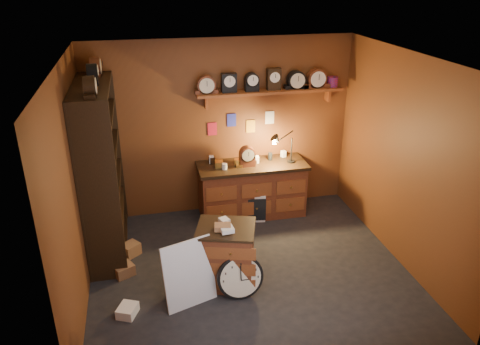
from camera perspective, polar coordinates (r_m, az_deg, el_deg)
name	(u,v)px	position (r m, az deg, el deg)	size (l,w,h in m)	color
floor	(249,270)	(6.20, 1.14, -11.80)	(4.00, 4.00, 0.00)	black
room_shell	(252,142)	(5.49, 1.48, 3.68)	(4.02, 3.62, 2.71)	brown
shelving_unit	(99,164)	(6.35, -16.86, 0.96)	(0.47, 1.60, 2.58)	black
workbench	(252,186)	(7.28, 1.47, -1.71)	(1.67, 0.66, 1.36)	brown
low_cabinet	(226,253)	(5.75, -1.70, -9.80)	(0.83, 0.76, 0.87)	brown
big_round_clock	(240,277)	(5.62, 0.02, -12.61)	(0.55, 0.18, 0.55)	black
white_panel	(191,302)	(5.73, -6.02, -15.42)	(0.62, 0.03, 0.82)	silver
mini_fridge	(250,203)	(7.31, 1.28, -3.77)	(0.50, 0.51, 0.45)	silver
floor_box_a	(124,270)	(6.25, -13.98, -11.46)	(0.24, 0.20, 0.15)	#956641
floor_box_b	(128,311)	(5.64, -13.55, -16.05)	(0.19, 0.23, 0.12)	white
floor_box_c	(131,249)	(6.61, -13.18, -9.11)	(0.23, 0.19, 0.17)	#956641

